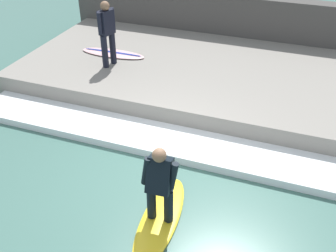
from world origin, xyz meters
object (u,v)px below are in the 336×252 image
Objects in this scene: surfer_riding at (160,182)px; surfer_waiting_near at (107,30)px; surfboard_riding at (160,219)px; surfboard_waiting_near at (113,53)px.

surfer_waiting_near reaches higher than surfer_riding.
surfer_waiting_near is (3.90, 2.82, 0.59)m from surfer_riding.
surfer_riding reaches higher than surfboard_riding.
surfer_waiting_near is (3.90, 2.82, 1.37)m from surfboard_riding.
surfboard_waiting_near is at bearing 34.05° from surfer_riding.
surfer_waiting_near is at bearing 35.89° from surfboard_riding.
surfer_riding reaches higher than surfboard_waiting_near.
surfer_riding is 0.86× the size of surfer_waiting_near.
surfboard_riding is 5.01m from surfer_waiting_near.
surfboard_waiting_near is (4.50, 3.04, -0.26)m from surfer_riding.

